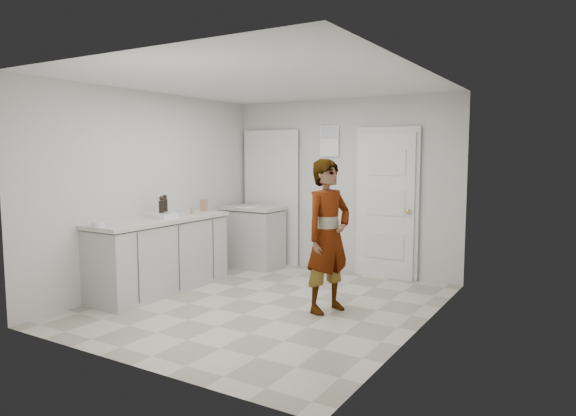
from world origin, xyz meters
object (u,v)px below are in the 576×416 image
Objects in this scene: oil_cruet_a at (162,207)px; oil_cruet_b at (165,206)px; egg_bowl at (98,224)px; person at (328,236)px; cake_mix_box at (204,205)px; spice_jar at (192,210)px; baking_dish at (161,215)px.

oil_cruet_b reaches higher than oil_cruet_a.
oil_cruet_b is at bearing 91.90° from egg_bowl.
cake_mix_box is (-2.22, 0.56, 0.17)m from person.
oil_cruet_b reaches higher than egg_bowl.
cake_mix_box is 0.58× the size of oil_cruet_b.
oil_cruet_b is (-0.08, -0.41, 0.09)m from spice_jar.
spice_jar is 0.30× the size of oil_cruet_b.
baking_dish is (-2.16, -0.32, 0.12)m from person.
cake_mix_box is at bearing 94.14° from oil_cruet_a.
cake_mix_box is 1.13× the size of egg_bowl.
oil_cruet_b is at bearing -101.48° from spice_jar.
person is 6.12× the size of oil_cruet_a.
spice_jar is at bearing 102.37° from person.
egg_bowl is at bearing -91.91° from spice_jar.
person is 11.78× the size of egg_bowl.
person is 2.23m from oil_cruet_b.
oil_cruet_b is 1.97× the size of egg_bowl.
person is 20.23× the size of spice_jar.
egg_bowl is (-0.05, -1.46, -0.01)m from spice_jar.
spice_jar reaches higher than baking_dish.
person reaches higher than oil_cruet_a.
person reaches higher than oil_cruet_b.
person is 10.40× the size of cake_mix_box.
egg_bowl is at bearing -88.10° from oil_cruet_b.
person is 2.19m from oil_cruet_a.
spice_jar is (0.09, -0.33, -0.04)m from cake_mix_box.
cake_mix_box is 0.88m from baking_dish.
spice_jar is 0.23× the size of baking_dish.
spice_jar is 0.58× the size of egg_bowl.
oil_cruet_a is 0.14m from oil_cruet_b.
person is at bearing 8.46° from baking_dish.
oil_cruet_a is 0.93m from egg_bowl.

